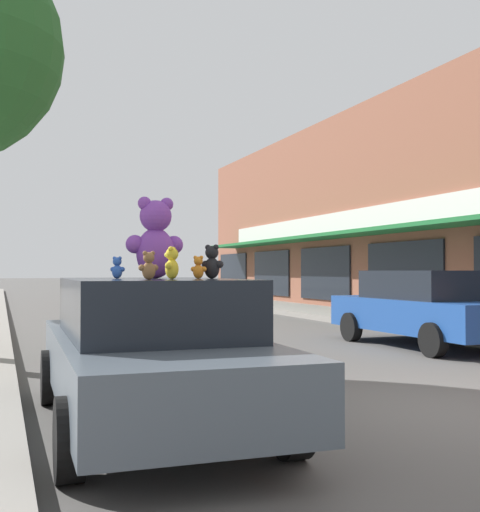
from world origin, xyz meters
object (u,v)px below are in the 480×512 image
Objects in this scene: teddy_bear_giant at (155,239)px; parked_car_far_center at (426,307)px; plush_art_car at (150,349)px; teddy_bear_brown at (149,266)px; teddy_bear_black at (212,262)px; teddy_bear_yellow at (172,263)px; teddy_bear_blue at (117,268)px; teddy_bear_orange at (198,268)px.

teddy_bear_giant is 7.79m from parked_car_far_center.
plush_art_car is at bearing -145.41° from parked_car_far_center.
parked_car_far_center is (6.72, 5.18, -0.76)m from teddy_bear_brown.
teddy_bear_black is at bearing -142.23° from parked_car_far_center.
teddy_bear_yellow is 1.36× the size of teddy_bear_blue.
parked_car_far_center reaches higher than plush_art_car.
teddy_bear_black is (0.48, -0.37, -0.23)m from teddy_bear_giant.
teddy_bear_giant reaches higher than teddy_bear_orange.
teddy_bear_blue is 0.89× the size of teddy_bear_brown.
teddy_bear_brown is 0.06× the size of parked_car_far_center.
plush_art_car is at bearing 178.37° from teddy_bear_blue.
teddy_bear_orange is (0.72, -0.39, 0.00)m from teddy_bear_blue.
teddy_bear_giant is (0.11, 0.27, 1.07)m from plush_art_car.
teddy_bear_black is at bearing 138.90° from teddy_bear_giant.
teddy_bear_orange is at bearing -142.73° from parked_car_far_center.
teddy_bear_black is (0.48, 0.29, 0.02)m from teddy_bear_yellow.
teddy_bear_black is at bearing -130.63° from teddy_bear_orange.
teddy_bear_orange is (0.33, -0.40, -0.29)m from teddy_bear_giant.
parked_car_far_center is at bearing -104.41° from teddy_bear_orange.
teddy_bear_orange is 0.05× the size of parked_car_far_center.
teddy_bear_blue is 0.82m from teddy_bear_orange.
parked_car_far_center is at bearing -106.53° from teddy_bear_blue.
teddy_bear_black is at bearing -8.62° from plush_art_car.
parked_car_far_center is at bearing -150.11° from teddy_bear_giant.
teddy_bear_giant reaches higher than teddy_bear_black.
parked_car_far_center is (6.45, 4.25, -1.04)m from teddy_bear_giant.
teddy_bear_blue is at bearing -120.31° from teddy_bear_yellow.
teddy_bear_yellow reaches higher than teddy_bear_orange.
plush_art_car is 0.91m from teddy_bear_orange.
teddy_bear_yellow is at bearing 82.63° from teddy_bear_black.
plush_art_car is at bearing -135.57° from teddy_bear_yellow.
teddy_bear_yellow reaches higher than teddy_bear_brown.
teddy_bear_giant is 0.48m from teddy_bear_blue.
teddy_bear_blue reaches higher than parked_car_far_center.
teddy_bear_giant is 0.71m from teddy_bear_yellow.
teddy_bear_giant is 1.01m from teddy_bear_brown.
teddy_bear_giant is at bearing -114.29° from teddy_bear_brown.
teddy_bear_yellow is 0.76m from teddy_bear_blue.
teddy_bear_orange reaches higher than plush_art_car.
teddy_bear_giant is at bearing -11.86° from teddy_bear_orange.
teddy_bear_black is at bearing 150.16° from teddy_bear_yellow.
teddy_bear_yellow is 0.07× the size of parked_car_far_center.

